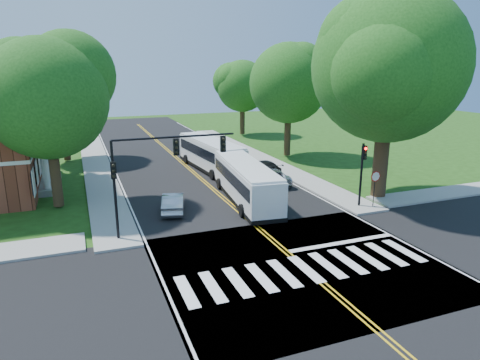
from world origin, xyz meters
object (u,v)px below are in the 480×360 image
signal_ne (362,166)px  suv (271,176)px  signal_nw (156,163)px  bus_follow (211,154)px  bus_lead (246,181)px  dark_sedan (263,167)px  hatchback (173,202)px

signal_ne → suv: size_ratio=0.94×
signal_ne → suv: signal_ne is taller
signal_nw → bus_follow: 16.64m
signal_nw → bus_lead: size_ratio=0.64×
bus_follow → suv: bus_follow is taller
signal_ne → dark_sedan: signal_ne is taller
bus_lead → suv: bus_lead is taller
hatchback → dark_sedan: size_ratio=0.90×
bus_follow → hatchback: bus_follow is taller
signal_nw → signal_ne: signal_nw is taller
hatchback → dark_sedan: (9.93, 7.35, -0.02)m
signal_nw → bus_follow: bearing=62.2°
bus_lead → dark_sedan: (4.44, 6.86, -0.85)m
signal_nw → dark_sedan: 16.56m
bus_follow → suv: bearing=111.8°
signal_nw → signal_ne: bearing=0.0°
suv → bus_follow: bearing=-59.3°
suv → dark_sedan: 3.32m
bus_lead → suv: size_ratio=2.37×
suv → signal_ne: bearing=115.7°
signal_nw → dark_sedan: bearing=43.9°
signal_ne → signal_nw: bearing=-180.0°
signal_ne → bus_lead: signal_ne is taller
signal_ne → suv: bearing=111.5°
signal_ne → bus_follow: 15.90m
signal_ne → bus_follow: signal_ne is taller
bus_lead → bus_follow: (0.48, 10.16, 0.05)m
bus_follow → dark_sedan: (3.96, -3.30, -0.89)m
signal_nw → dark_sedan: size_ratio=1.62×
signal_nw → suv: bearing=36.0°
signal_ne → dark_sedan: (-2.44, 11.19, -2.31)m
suv → hatchback: bearing=28.1°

